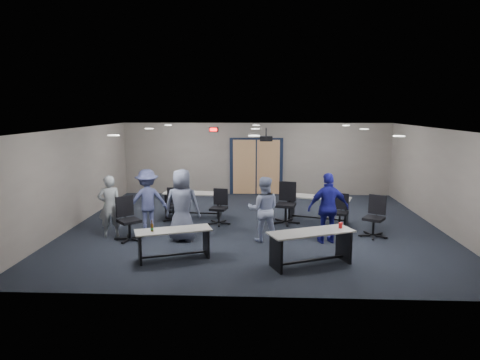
{
  "coord_description": "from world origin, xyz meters",
  "views": [
    {
      "loc": [
        0.12,
        -11.5,
        3.24
      ],
      "look_at": [
        -0.39,
        -0.3,
        1.35
      ],
      "focal_mm": 32.0,
      "sensor_mm": 36.0,
      "label": 1
    }
  ],
  "objects_px": {
    "chair_loose_left": "(129,219)",
    "chair_loose_right": "(374,217)",
    "chair_back_b": "(219,207)",
    "person_plaid": "(182,205)",
    "table_back_right": "(319,204)",
    "person_gray": "(110,206)",
    "table_front_right": "(311,242)",
    "table_back_left": "(193,200)",
    "person_back": "(147,200)",
    "chair_back_a": "(173,205)",
    "person_navy": "(328,208)",
    "table_front_left": "(173,239)",
    "person_lightblue": "(264,209)",
    "chair_back_c": "(286,203)",
    "chair_back_d": "(340,212)"
  },
  "relations": [
    {
      "from": "chair_back_b",
      "to": "chair_back_c",
      "type": "distance_m",
      "value": 1.9
    },
    {
      "from": "chair_back_d",
      "to": "chair_back_a",
      "type": "bearing_deg",
      "value": -167.09
    },
    {
      "from": "chair_loose_right",
      "to": "person_back",
      "type": "bearing_deg",
      "value": -150.62
    },
    {
      "from": "person_plaid",
      "to": "chair_back_b",
      "type": "bearing_deg",
      "value": -112.97
    },
    {
      "from": "table_back_right",
      "to": "person_back",
      "type": "xyz_separation_m",
      "value": [
        -4.69,
        -1.12,
        0.33
      ]
    },
    {
      "from": "person_gray",
      "to": "person_plaid",
      "type": "xyz_separation_m",
      "value": [
        1.89,
        -0.23,
        0.1
      ]
    },
    {
      "from": "chair_loose_left",
      "to": "person_gray",
      "type": "bearing_deg",
      "value": 112.05
    },
    {
      "from": "person_gray",
      "to": "person_lightblue",
      "type": "distance_m",
      "value": 3.89
    },
    {
      "from": "table_back_left",
      "to": "person_lightblue",
      "type": "distance_m",
      "value": 3.18
    },
    {
      "from": "chair_back_c",
      "to": "person_back",
      "type": "xyz_separation_m",
      "value": [
        -3.73,
        -0.84,
        0.24
      ]
    },
    {
      "from": "table_back_right",
      "to": "person_navy",
      "type": "bearing_deg",
      "value": -72.39
    },
    {
      "from": "person_back",
      "to": "person_gray",
      "type": "bearing_deg",
      "value": 16.12
    },
    {
      "from": "chair_loose_left",
      "to": "person_gray",
      "type": "distance_m",
      "value": 0.68
    },
    {
      "from": "chair_back_d",
      "to": "table_back_left",
      "type": "bearing_deg",
      "value": -175.28
    },
    {
      "from": "chair_loose_left",
      "to": "chair_loose_right",
      "type": "height_order",
      "value": "chair_loose_left"
    },
    {
      "from": "person_plaid",
      "to": "person_navy",
      "type": "height_order",
      "value": "person_plaid"
    },
    {
      "from": "chair_back_d",
      "to": "person_lightblue",
      "type": "relative_size",
      "value": 0.58
    },
    {
      "from": "person_gray",
      "to": "chair_loose_right",
      "type": "bearing_deg",
      "value": 164.8
    },
    {
      "from": "chair_back_c",
      "to": "person_lightblue",
      "type": "bearing_deg",
      "value": -97.71
    },
    {
      "from": "chair_loose_right",
      "to": "person_gray",
      "type": "relative_size",
      "value": 0.66
    },
    {
      "from": "chair_back_c",
      "to": "person_navy",
      "type": "relative_size",
      "value": 0.68
    },
    {
      "from": "table_back_left",
      "to": "person_navy",
      "type": "xyz_separation_m",
      "value": [
        3.66,
        -2.42,
        0.36
      ]
    },
    {
      "from": "chair_back_a",
      "to": "chair_back_d",
      "type": "xyz_separation_m",
      "value": [
        4.69,
        -0.61,
        -0.0
      ]
    },
    {
      "from": "table_back_left",
      "to": "chair_back_b",
      "type": "bearing_deg",
      "value": -42.18
    },
    {
      "from": "chair_back_a",
      "to": "person_gray",
      "type": "distance_m",
      "value": 2.1
    },
    {
      "from": "chair_loose_left",
      "to": "person_gray",
      "type": "relative_size",
      "value": 0.68
    },
    {
      "from": "person_back",
      "to": "person_lightblue",
      "type": "bearing_deg",
      "value": 143.3
    },
    {
      "from": "table_front_left",
      "to": "person_plaid",
      "type": "height_order",
      "value": "person_plaid"
    },
    {
      "from": "chair_back_a",
      "to": "table_back_left",
      "type": "bearing_deg",
      "value": 44.92
    },
    {
      "from": "person_gray",
      "to": "person_back",
      "type": "relative_size",
      "value": 0.96
    },
    {
      "from": "person_plaid",
      "to": "table_front_right",
      "type": "bearing_deg",
      "value": 155.62
    },
    {
      "from": "table_back_left",
      "to": "chair_back_c",
      "type": "relative_size",
      "value": 1.56
    },
    {
      "from": "chair_back_b",
      "to": "person_gray",
      "type": "xyz_separation_m",
      "value": [
        -2.64,
        -1.29,
        0.3
      ]
    },
    {
      "from": "chair_back_c",
      "to": "table_front_left",
      "type": "bearing_deg",
      "value": -117.14
    },
    {
      "from": "person_gray",
      "to": "person_back",
      "type": "distance_m",
      "value": 1.01
    },
    {
      "from": "table_front_right",
      "to": "table_back_left",
      "type": "bearing_deg",
      "value": 104.85
    },
    {
      "from": "person_plaid",
      "to": "chair_back_c",
      "type": "bearing_deg",
      "value": -144.09
    },
    {
      "from": "table_back_right",
      "to": "person_gray",
      "type": "distance_m",
      "value": 5.77
    },
    {
      "from": "table_front_left",
      "to": "person_lightblue",
      "type": "relative_size",
      "value": 1.06
    },
    {
      "from": "chair_loose_left",
      "to": "person_plaid",
      "type": "bearing_deg",
      "value": -39.14
    },
    {
      "from": "chair_loose_right",
      "to": "person_gray",
      "type": "xyz_separation_m",
      "value": [
        -6.68,
        -0.26,
        0.27
      ]
    },
    {
      "from": "chair_back_c",
      "to": "table_back_left",
      "type": "bearing_deg",
      "value": 178.96
    },
    {
      "from": "table_front_right",
      "to": "chair_back_d",
      "type": "height_order",
      "value": "chair_back_d"
    },
    {
      "from": "table_back_right",
      "to": "chair_back_d",
      "type": "distance_m",
      "value": 0.87
    },
    {
      "from": "table_back_right",
      "to": "person_back",
      "type": "relative_size",
      "value": 1.15
    },
    {
      "from": "chair_back_b",
      "to": "person_plaid",
      "type": "xyz_separation_m",
      "value": [
        -0.75,
        -1.52,
        0.4
      ]
    },
    {
      "from": "table_back_left",
      "to": "chair_back_d",
      "type": "distance_m",
      "value": 4.34
    },
    {
      "from": "chair_back_a",
      "to": "table_back_right",
      "type": "bearing_deg",
      "value": -0.88
    },
    {
      "from": "chair_back_a",
      "to": "chair_back_b",
      "type": "xyz_separation_m",
      "value": [
        1.36,
        -0.34,
        0.02
      ]
    },
    {
      "from": "table_back_right",
      "to": "person_back",
      "type": "distance_m",
      "value": 4.84
    }
  ]
}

